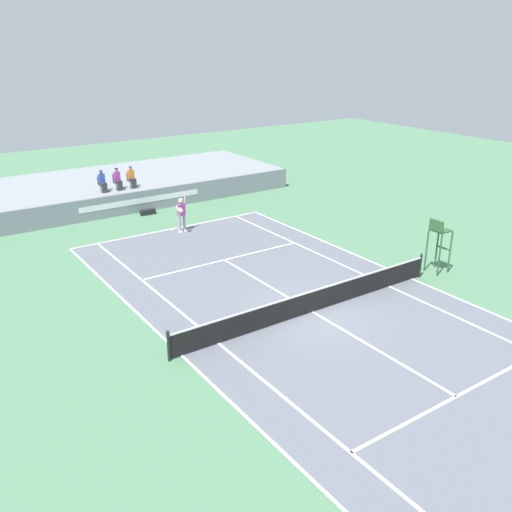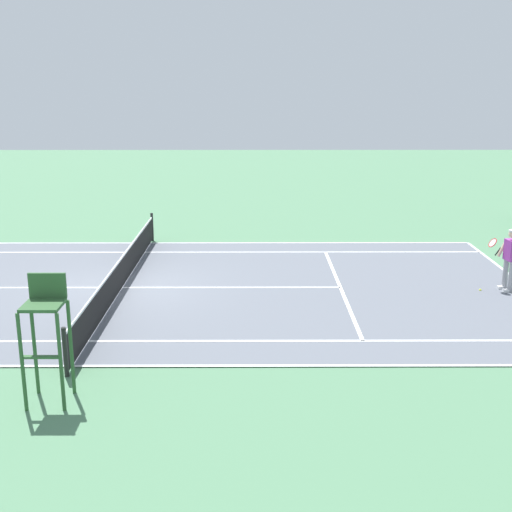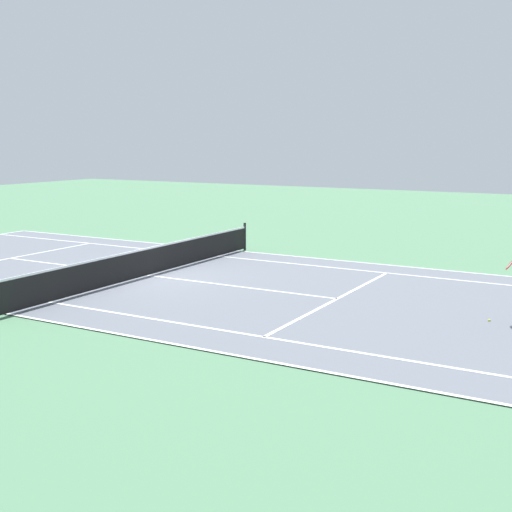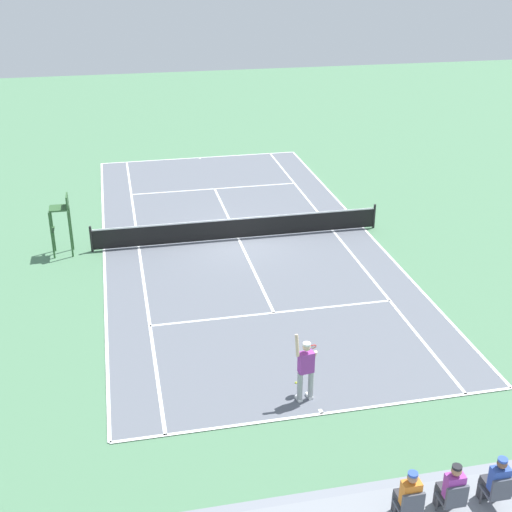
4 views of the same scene
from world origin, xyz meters
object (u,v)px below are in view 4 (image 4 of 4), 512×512
Objects in this scene: umpire_chair at (62,217)px; equipment_bag at (363,499)px; spectator_seated_2 at (408,497)px; tennis_ball at (296,383)px; spectator_seated_1 at (451,490)px; tennis_player at (306,369)px; spectator_seated_0 at (496,483)px.

equipment_bag is (-6.91, 15.13, -1.40)m from umpire_chair.
spectator_seated_2 reaches higher than tennis_ball.
spectator_seated_2 is (0.87, 0.00, 0.00)m from spectator_seated_1.
spectator_seated_2 is at bearing 93.40° from tennis_player.
spectator_seated_2 is at bearing 94.07° from equipment_bag.
spectator_seated_1 is 0.52× the size of umpire_chair.
spectator_seated_0 is at bearing 180.00° from spectator_seated_2.
tennis_ball is 12.46m from umpire_chair.
umpire_chair is at bearing -62.40° from spectator_seated_0.
spectator_seated_1 is at bearing 100.91° from tennis_ball.
spectator_seated_0 is 0.61× the size of tennis_player.
tennis_player reaches higher than equipment_bag.
umpire_chair reaches higher than tennis_player.
spectator_seated_0 is 3.13m from equipment_bag.
spectator_seated_2 is 18.60× the size of tennis_ball.
spectator_seated_0 is 1.00× the size of spectator_seated_2.
umpire_chair is (8.83, -16.90, -0.33)m from spectator_seated_0.
spectator_seated_0 reaches higher than tennis_ball.
tennis_player is 0.85× the size of umpire_chair.
tennis_player is at bearing -86.91° from equipment_bag.
tennis_ball is (1.25, -6.48, -1.85)m from spectator_seated_1.
spectator_seated_2 is at bearing 93.34° from tennis_ball.
tennis_player is at bearing 120.91° from umpire_chair.
tennis_ball is (2.18, -6.48, -1.85)m from spectator_seated_0.
umpire_chair reaches higher than equipment_bag.
spectator_seated_0 is 19.07m from umpire_chair.
spectator_seated_1 is 1.00× the size of spectator_seated_2.
tennis_ball is at bearing 122.57° from umpire_chair.
tennis_ball is (0.04, -0.76, -0.96)m from tennis_player.
spectator_seated_1 is at bearing 0.00° from spectator_seated_0.
umpire_chair is (6.66, -10.42, 1.52)m from tennis_ball.
tennis_player is (2.14, -5.72, -0.89)m from spectator_seated_0.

